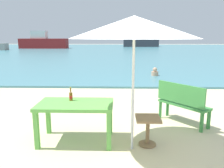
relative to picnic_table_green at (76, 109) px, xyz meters
The scene contains 10 objects.
ground_plane 1.47m from the picnic_table_green, 21.86° to the right, with size 120.00×120.00×0.00m, color beige.
sea_water 29.54m from the picnic_table_green, 87.62° to the left, with size 120.00×50.00×0.08m, color teal.
picnic_table_green is the anchor object (origin of this frame).
beer_bottle_amber 0.29m from the picnic_table_green, 125.31° to the left, with size 0.07×0.07×0.26m.
patio_umbrella 1.83m from the picnic_table_green, 15.89° to the right, with size 2.10×2.10×2.30m.
side_table_wood 1.38m from the picnic_table_green, ahead, with size 0.44×0.44×0.54m.
bench_green_left 2.44m from the picnic_table_green, 22.64° to the left, with size 1.05×1.15×0.95m.
swimmer_person 7.57m from the picnic_table_green, 69.83° to the left, with size 0.34×0.34×0.41m.
boat_fishing_trawler 35.89m from the picnic_table_green, 109.15° to the left, with size 7.81×2.13×2.84m.
boat_ferry 40.79m from the picnic_table_green, 82.96° to the left, with size 6.68×1.82×2.43m.
Camera 1 is at (-0.42, -3.54, 1.97)m, focal length 36.27 mm.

